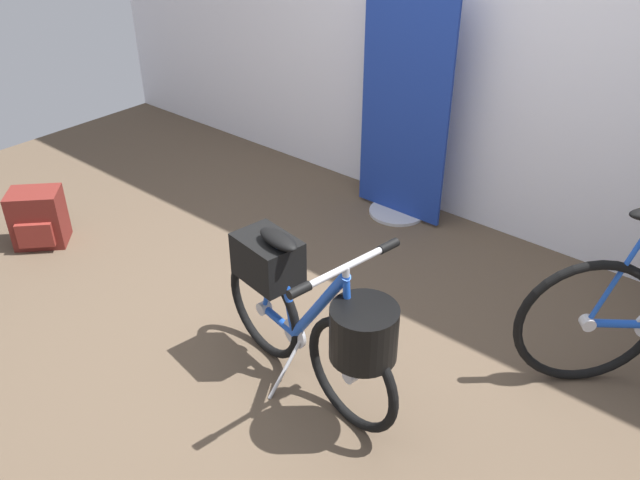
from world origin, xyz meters
name	(u,v)px	position (x,y,z in m)	size (l,w,h in m)	color
ground_plane	(260,359)	(0.00, 0.00, 0.00)	(6.42, 6.42, 0.00)	brown
floor_banner_stand	(404,119)	(-0.31, 1.56, 0.64)	(0.60, 0.36, 1.45)	#B7B7BC
folding_bike_foreground	(312,315)	(0.31, 0.01, 0.41)	(1.07, 0.53, 0.77)	black
backpack_on_floor	(38,218)	(-1.72, -0.09, 0.17)	(0.35, 0.35, 0.34)	maroon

